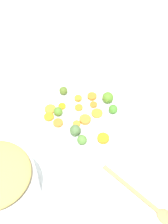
{
  "coord_description": "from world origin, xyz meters",
  "views": [
    {
      "loc": [
        0.16,
        0.64,
        0.94
      ],
      "look_at": [
        0.0,
        0.02,
        0.11
      ],
      "focal_mm": 49.18,
      "sensor_mm": 36.0,
      "label": 1
    }
  ],
  "objects": [
    {
      "name": "tabletop",
      "position": [
        0.0,
        0.0,
        0.01
      ],
      "size": [
        2.4,
        2.4,
        0.02
      ],
      "primitive_type": "cube",
      "color": "white",
      "rests_on": "ground"
    },
    {
      "name": "serving_bowl_carrots",
      "position": [
        0.0,
        0.02,
        0.06
      ],
      "size": [
        0.29,
        0.29,
        0.08
      ],
      "primitive_type": "cylinder",
      "color": "white",
      "rests_on": "tabletop"
    },
    {
      "name": "carrot_slice_0",
      "position": [
        -0.04,
        0.03,
        0.1
      ],
      "size": [
        0.04,
        0.04,
        0.01
      ],
      "primitive_type": "cylinder",
      "rotation": [
        0.0,
        0.0,
        4.87
      ],
      "color": "orange",
      "rests_on": "serving_bowl_carrots"
    },
    {
      "name": "carrot_slice_1",
      "position": [
        0.12,
        0.01,
        0.1
      ],
      "size": [
        0.04,
        0.04,
        0.01
      ],
      "primitive_type": "cylinder",
      "rotation": [
        0.0,
        0.0,
        4.32
      ],
      "color": "orange",
      "rests_on": "serving_bowl_carrots"
    },
    {
      "name": "carrot_slice_2",
      "position": [
        -0.04,
        -0.05,
        0.1
      ],
      "size": [
        0.04,
        0.04,
        0.01
      ],
      "primitive_type": "cylinder",
      "rotation": [
        0.0,
        0.0,
        0.42
      ],
      "color": "orange",
      "rests_on": "serving_bowl_carrots"
    },
    {
      "name": "carrot_slice_3",
      "position": [
        -0.04,
        -0.01,
        0.1
      ],
      "size": [
        0.04,
        0.04,
        0.01
      ],
      "primitive_type": "cylinder",
      "rotation": [
        0.0,
        0.0,
        0.87
      ],
      "color": "orange",
      "rests_on": "serving_bowl_carrots"
    },
    {
      "name": "carrot_slice_4",
      "position": [
        0.11,
        -0.03,
        0.1
      ],
      "size": [
        0.04,
        0.04,
        0.01
      ],
      "primitive_type": "cylinder",
      "rotation": [
        0.0,
        0.0,
        3.02
      ],
      "color": "orange",
      "rests_on": "serving_bowl_carrots"
    },
    {
      "name": "carrot_slice_5",
      "position": [
        0.01,
        -0.05,
        0.1
      ],
      "size": [
        0.03,
        0.03,
        0.01
      ],
      "primitive_type": "cylinder",
      "rotation": [
        0.0,
        0.0,
        0.38
      ],
      "color": "orange",
      "rests_on": "serving_bowl_carrots"
    },
    {
      "name": "carrot_slice_6",
      "position": [
        0.04,
        0.06,
        0.1
      ],
      "size": [
        0.03,
        0.03,
        0.01
      ],
      "primitive_type": "cylinder",
      "rotation": [
        0.0,
        0.0,
        4.26
      ],
      "color": "orange",
      "rests_on": "serving_bowl_carrots"
    },
    {
      "name": "carrot_slice_7",
      "position": [
        0.01,
        0.05,
        0.1
      ],
      "size": [
        0.05,
        0.05,
        0.01
      ],
      "primitive_type": "cylinder",
      "rotation": [
        0.0,
        0.0,
        3.6
      ],
      "color": "orange",
      "rests_on": "serving_bowl_carrots"
    },
    {
      "name": "carrot_slice_8",
      "position": [
        -0.03,
        0.13,
        0.1
      ],
      "size": [
        0.05,
        0.05,
        0.01
      ],
      "primitive_type": "cylinder",
      "rotation": [
        0.0,
        0.0,
        0.28
      ],
      "color": "orange",
      "rests_on": "serving_bowl_carrots"
    },
    {
      "name": "carrot_slice_9",
      "position": [
        0.1,
        0.04,
        0.1
      ],
      "size": [
        0.04,
        0.04,
        0.01
      ],
      "primitive_type": "cylinder",
      "rotation": [
        0.0,
        0.0,
        1.3
      ],
      "color": "orange",
      "rests_on": "serving_bowl_carrots"
    },
    {
      "name": "carrot_slice_10",
      "position": [
        0.01,
        -0.01,
        0.1
      ],
      "size": [
        0.04,
        0.04,
        0.01
      ],
      "primitive_type": "cylinder",
      "rotation": [
        0.0,
        0.0,
        5.03
      ],
      "color": "orange",
      "rests_on": "serving_bowl_carrots"
    },
    {
      "name": "carrot_slice_11",
      "position": [
        0.07,
        -0.03,
        0.1
      ],
      "size": [
        0.03,
        0.03,
        0.01
      ],
      "primitive_type": "cylinder",
      "rotation": [
        0.0,
        0.0,
        4.27
      ],
      "color": "orange",
      "rests_on": "serving_bowl_carrots"
    },
    {
      "name": "brussels_sprout_0",
      "position": [
        -0.09,
        -0.02,
        0.12
      ],
      "size": [
        0.04,
        0.04,
        0.04
      ],
      "primitive_type": "sphere",
      "color": "#568627",
      "rests_on": "serving_bowl_carrots"
    },
    {
      "name": "brussels_sprout_1",
      "position": [
        -0.1,
        0.04,
        0.11
      ],
      "size": [
        0.03,
        0.03,
        0.03
      ],
      "primitive_type": "sphere",
      "color": "#48862C",
      "rests_on": "serving_bowl_carrots"
    },
    {
      "name": "brussels_sprout_2",
      "position": [
        0.05,
        -0.09,
        0.11
      ],
      "size": [
        0.03,
        0.03,
        0.03
      ],
      "primitive_type": "sphere",
      "color": "#536C25",
      "rests_on": "serving_bowl_carrots"
    },
    {
      "name": "brussels_sprout_3",
      "position": [
        0.05,
        0.09,
        0.12
      ],
      "size": [
        0.04,
        0.04,
        0.04
      ],
      "primitive_type": "sphere",
      "color": "#4D6E3E",
      "rests_on": "serving_bowl_carrots"
    },
    {
      "name": "brussels_sprout_4",
      "position": [
        0.04,
        0.13,
        0.11
      ],
      "size": [
        0.03,
        0.03,
        0.03
      ],
      "primitive_type": "sphere",
      "color": "#568839",
      "rests_on": "serving_bowl_carrots"
    },
    {
      "name": "brussels_sprout_5",
      "position": [
        0.09,
        0.0,
        0.11
      ],
      "size": [
        0.03,
        0.03,
        0.03
      ],
      "primitive_type": "sphere",
      "color": "#54852B",
      "rests_on": "serving_bowl_carrots"
    },
    {
      "name": "wooden_spoon",
      "position": [
        -0.13,
        0.36,
        0.03
      ],
      "size": [
        0.18,
        0.25,
        0.01
      ],
      "color": "#AC8252",
      "rests_on": "tabletop"
    },
    {
      "name": "dish_towel",
      "position": [
        -0.25,
        -0.28,
        0.02
      ],
      "size": [
        0.22,
        0.17,
        0.01
      ],
      "primitive_type": "cube",
      "rotation": [
        0.0,
        0.0,
        0.31
      ],
      "color": "beige",
      "rests_on": "tabletop"
    }
  ]
}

